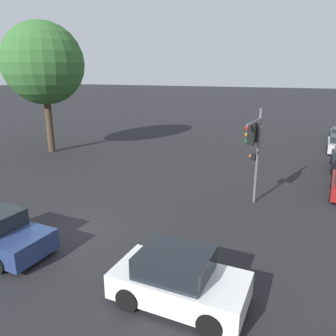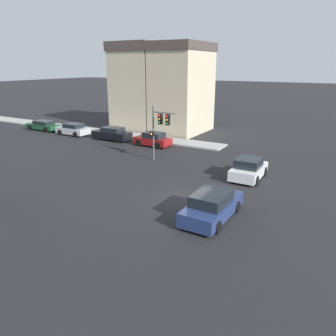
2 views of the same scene
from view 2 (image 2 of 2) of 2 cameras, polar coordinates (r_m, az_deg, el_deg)
ground_plane at (r=20.81m, az=3.22°, el=-5.52°), size 300.00×300.00×0.00m
sidewalk_strip at (r=52.22m, az=-23.11°, el=7.31°), size 2.72×60.00×0.17m
rowhouse_backdrop at (r=42.30m, az=-1.05°, el=13.86°), size 8.13×11.43×10.79m
traffic_signal at (r=27.99m, az=-1.42°, el=7.63°), size 0.52×2.47×4.81m
crossing_car_0 at (r=18.30m, az=7.70°, el=-6.54°), size 4.72×2.09×1.56m
crossing_car_1 at (r=25.04m, az=13.87°, el=-0.17°), size 3.87×2.06×1.58m
parked_car_0 at (r=34.24m, az=-2.65°, el=4.98°), size 1.95×3.92×1.45m
parked_car_1 at (r=37.55m, az=-9.73°, el=5.89°), size 1.89×4.53×1.46m
parked_car_2 at (r=41.35m, az=-16.20°, el=6.47°), size 1.92×4.11×1.39m
parked_car_3 at (r=45.64m, az=-20.88°, el=6.93°), size 1.89×4.80×1.24m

